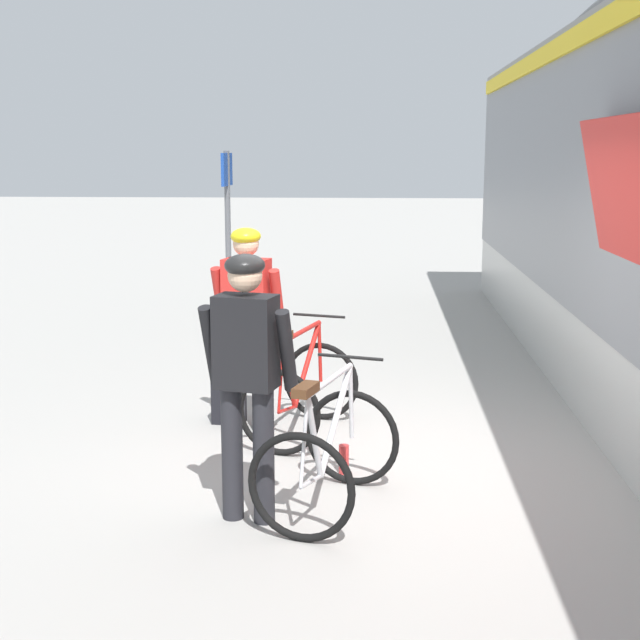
% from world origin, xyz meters
% --- Properties ---
extents(ground_plane, '(80.00, 80.00, 0.00)m').
position_xyz_m(ground_plane, '(0.00, 0.00, 0.00)').
color(ground_plane, '#A09E99').
extents(cyclist_near_in_red, '(0.65, 0.39, 1.76)m').
position_xyz_m(cyclist_near_in_red, '(-1.18, 0.84, 1.05)').
color(cyclist_near_in_red, '#4C515B').
rests_on(cyclist_near_in_red, ground).
extents(cyclist_far_in_dark, '(0.65, 0.40, 1.76)m').
position_xyz_m(cyclist_far_in_dark, '(-0.90, -1.06, 1.05)').
color(cyclist_far_in_dark, '#232328').
rests_on(cyclist_far_in_dark, ground).
extents(bicycle_near_red, '(0.97, 1.22, 0.99)m').
position_xyz_m(bicycle_near_red, '(-0.71, 0.68, 0.40)').
color(bicycle_near_red, black).
rests_on(bicycle_near_red, ground).
extents(bicycle_far_silver, '(0.98, 1.23, 0.99)m').
position_xyz_m(bicycle_far_silver, '(-0.39, -0.89, 0.40)').
color(bicycle_far_silver, black).
rests_on(bicycle_far_silver, ground).
extents(backpack_on_platform, '(0.30, 0.21, 0.40)m').
position_xyz_m(backpack_on_platform, '(-1.38, 1.02, 0.20)').
color(backpack_on_platform, black).
rests_on(backpack_on_platform, ground).
extents(water_bottle_near_the_bikes, '(0.08, 0.08, 0.22)m').
position_xyz_m(water_bottle_near_the_bikes, '(-0.31, -0.18, 0.11)').
color(water_bottle_near_the_bikes, red).
rests_on(water_bottle_near_the_bikes, ground).
extents(platform_sign_post, '(0.08, 0.70, 2.40)m').
position_xyz_m(platform_sign_post, '(-2.12, 5.53, 1.62)').
color(platform_sign_post, '#595B60').
rests_on(platform_sign_post, ground).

